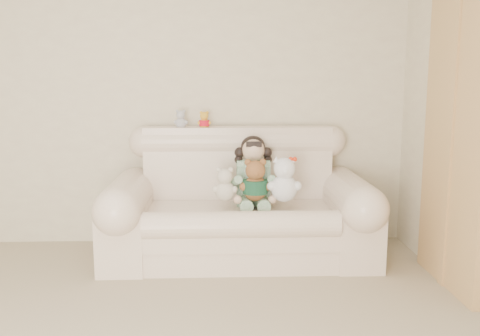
# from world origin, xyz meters

# --- Properties ---
(wall_back) EXTENTS (4.50, 0.00, 4.50)m
(wall_back) POSITION_xyz_m (0.00, 2.50, 1.30)
(wall_back) COLOR beige
(wall_back) RESTS_ON ground
(sofa) EXTENTS (2.10, 0.95, 1.03)m
(sofa) POSITION_xyz_m (0.80, 2.00, 0.52)
(sofa) COLOR #FFE6CD
(sofa) RESTS_ON floor
(door_panel) EXTENTS (0.06, 0.90, 2.10)m
(door_panel) POSITION_xyz_m (2.22, 1.40, 1.05)
(door_panel) COLOR tan
(door_panel) RESTS_ON floor
(seated_child) EXTENTS (0.34, 0.42, 0.56)m
(seated_child) POSITION_xyz_m (0.91, 2.08, 0.70)
(seated_child) COLOR #297738
(seated_child) RESTS_ON sofa
(brown_teddy) EXTENTS (0.28, 0.24, 0.38)m
(brown_teddy) POSITION_xyz_m (0.91, 1.88, 0.69)
(brown_teddy) COLOR brown
(brown_teddy) RESTS_ON sofa
(white_cat) EXTENTS (0.27, 0.21, 0.41)m
(white_cat) POSITION_xyz_m (1.13, 1.85, 0.71)
(white_cat) COLOR white
(white_cat) RESTS_ON sofa
(cream_teddy) EXTENTS (0.23, 0.19, 0.31)m
(cream_teddy) POSITION_xyz_m (0.68, 1.88, 0.65)
(cream_teddy) COLOR silver
(cream_teddy) RESTS_ON sofa
(yellow_mini_bear) EXTENTS (0.14, 0.12, 0.17)m
(yellow_mini_bear) POSITION_xyz_m (0.52, 2.33, 1.10)
(yellow_mini_bear) COLOR gold
(yellow_mini_bear) RESTS_ON sofa
(grey_mini_plush) EXTENTS (0.15, 0.13, 0.19)m
(grey_mini_plush) POSITION_xyz_m (0.32, 2.35, 1.10)
(grey_mini_plush) COLOR silver
(grey_mini_plush) RESTS_ON sofa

